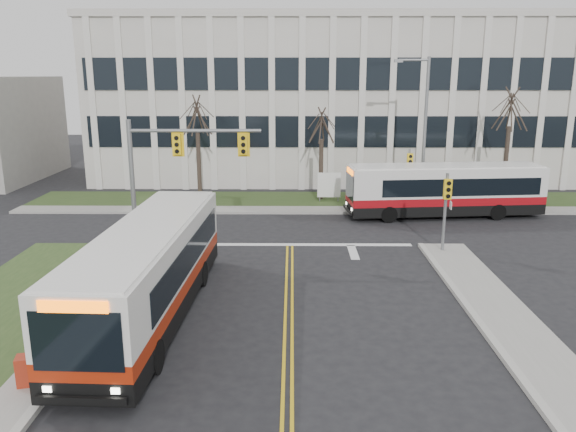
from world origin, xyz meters
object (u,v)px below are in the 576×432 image
at_px(streetlight, 422,125).
at_px(bus_main, 150,273).
at_px(bus_cross, 444,191).
at_px(newspaper_box_blue, 65,284).
at_px(directory_sign, 329,185).
at_px(newspaper_box_red, 27,373).

height_order(streetlight, bus_main, streetlight).
distance_m(bus_cross, newspaper_box_blue, 21.52).
bearing_deg(streetlight, newspaper_box_blue, -138.37).
distance_m(directory_sign, newspaper_box_blue, 19.38).
xyz_separation_m(streetlight, bus_main, (-12.78, -16.47, -3.61)).
bearing_deg(directory_sign, newspaper_box_red, -112.83).
relative_size(streetlight, bus_cross, 0.82).
bearing_deg(newspaper_box_red, newspaper_box_blue, 88.94).
bearing_deg(streetlight, bus_main, -127.82).
bearing_deg(bus_main, newspaper_box_red, -112.96).
bearing_deg(directory_sign, bus_main, -112.21).
height_order(bus_main, bus_cross, bus_main).
height_order(streetlight, bus_cross, streetlight).
xyz_separation_m(directory_sign, bus_cross, (6.55, -3.50, 0.33)).
xyz_separation_m(bus_cross, newspaper_box_red, (-15.99, -18.92, -1.03)).
xyz_separation_m(bus_cross, newspaper_box_blue, (-17.51, -12.46, -1.03)).
relative_size(directory_sign, bus_main, 0.17).
distance_m(directory_sign, bus_main, 19.20).
relative_size(bus_main, newspaper_box_blue, 12.53).
distance_m(bus_cross, newspaper_box_red, 24.79).
relative_size(bus_main, bus_cross, 1.06).
distance_m(bus_main, bus_cross, 19.85).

